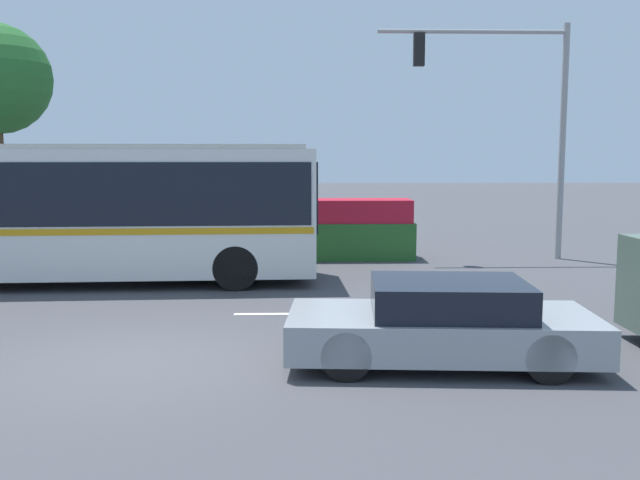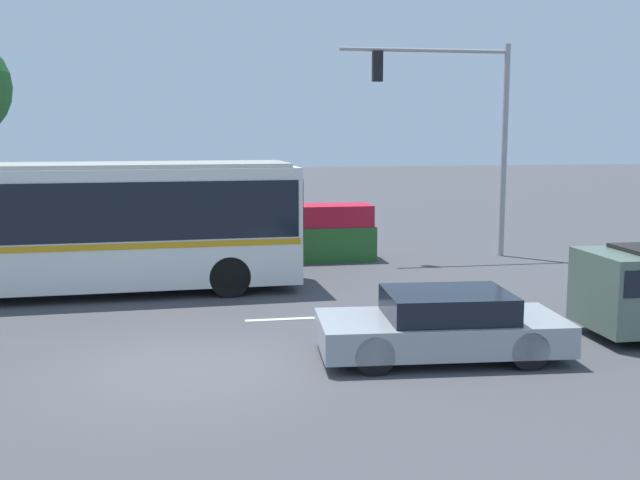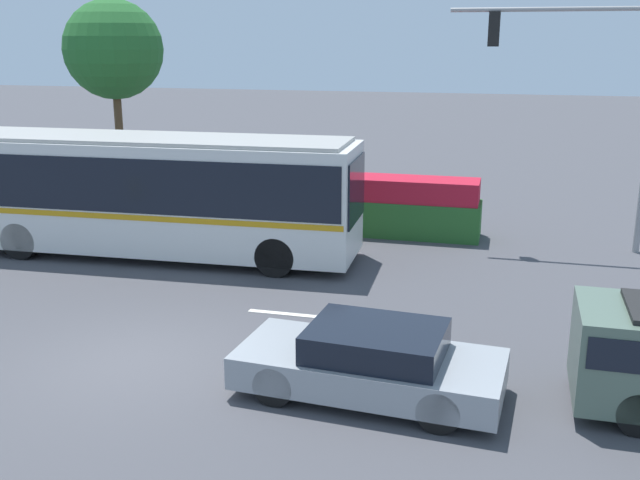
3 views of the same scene
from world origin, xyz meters
name	(u,v)px [view 2 (image 2 of 3)]	position (x,y,z in m)	size (l,w,h in m)	color
ground_plane	(188,367)	(0.00, 0.00, 0.00)	(140.00, 140.00, 0.00)	#444449
city_bus	(69,221)	(-2.81, 6.38, 1.83)	(11.30, 3.02, 3.22)	silver
sedan_foreground	(442,325)	(4.46, -0.18, 0.58)	(4.46, 2.21, 1.19)	gray
traffic_light_pole	(466,116)	(8.67, 9.92, 4.45)	(5.43, 0.24, 6.67)	gray
flowering_hedge	(247,235)	(1.83, 10.14, 0.85)	(7.84, 1.34, 1.73)	#286028
lane_stripe_mid	(301,318)	(2.40, 2.97, 0.01)	(2.40, 0.16, 0.01)	silver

